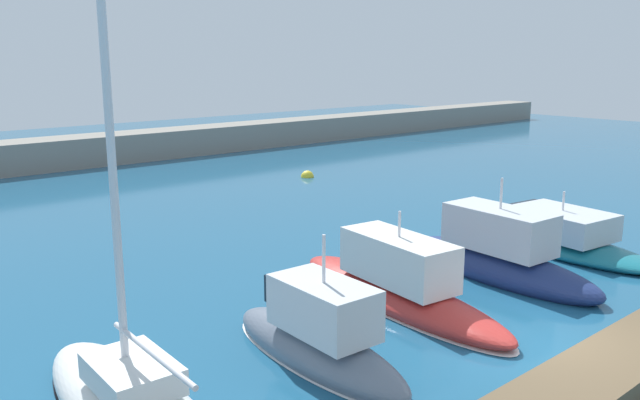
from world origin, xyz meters
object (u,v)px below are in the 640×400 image
motorboat_slate_second (318,339)px  mooring_buoy_yellow (307,177)px  motorboat_red_third (396,284)px  motorboat_teal_fifth (553,236)px  motorboat_navy_fourth (496,256)px

motorboat_slate_second → mooring_buoy_yellow: bearing=-37.0°
motorboat_red_third → motorboat_teal_fifth: motorboat_red_third is taller
mooring_buoy_yellow → motorboat_red_third: bearing=-122.8°
motorboat_red_third → motorboat_navy_fourth: bearing=-90.3°
motorboat_teal_fifth → mooring_buoy_yellow: 17.66m
motorboat_teal_fifth → motorboat_slate_second: bearing=102.3°
motorboat_navy_fourth → motorboat_teal_fifth: size_ratio=0.88×
motorboat_navy_fourth → mooring_buoy_yellow: (6.94, 17.88, -0.68)m
motorboat_navy_fourth → mooring_buoy_yellow: size_ratio=9.87×
motorboat_slate_second → motorboat_red_third: bearing=-69.7°
motorboat_red_third → motorboat_navy_fourth: 4.29m
motorboat_slate_second → motorboat_navy_fourth: (8.50, 0.84, 0.13)m
motorboat_navy_fourth → motorboat_teal_fifth: bearing=-80.8°
motorboat_navy_fourth → motorboat_red_third: bearing=86.7°
motorboat_slate_second → mooring_buoy_yellow: (15.44, 18.72, -0.55)m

